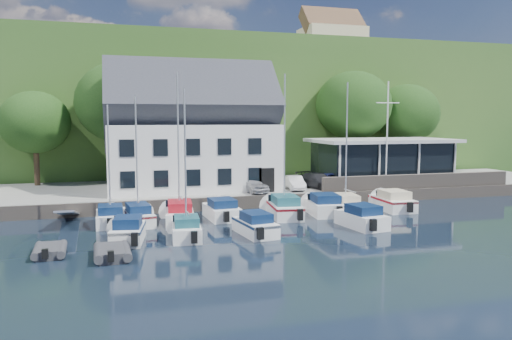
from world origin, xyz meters
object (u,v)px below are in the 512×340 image
object	(u,v)px
car_silver	(252,184)
flagpole	(387,135)
boat_r1_0	(109,162)
boat_r2_1	(185,168)
car_blue	(332,180)
boat_r1_7	(392,200)
car_dgrey	(318,181)
dinghy_1	(112,251)
boat_r1_1	(137,160)
boat_r2_0	(128,229)
boat_r1_3	(222,208)
club_pavilion	(381,160)
boat_r1_5	(324,204)
boat_r2_2	(255,223)
boat_r1_2	(178,154)
car_white	(295,183)
boat_r2_3	(361,216)
dinghy_0	(50,249)
harbor_building	(192,138)
boat_r1_6	(346,154)
boat_r1_4	(284,150)

from	to	relation	value
car_silver	flagpole	size ratio (longest dim) A/B	0.42
boat_r1_0	boat_r2_1	xyz separation A→B (m)	(4.28, -5.04, -0.03)
car_blue	boat_r1_7	distance (m)	6.72
car_dgrey	dinghy_1	xyz separation A→B (m)	(-17.18, -14.21, -1.29)
boat_r1_1	boat_r2_0	distance (m)	6.04
boat_r1_3	car_silver	bearing A→B (deg)	51.94
car_dgrey	boat_r1_3	distance (m)	11.50
club_pavilion	flagpole	world-z (taller)	flagpole
boat_r1_0	boat_r1_3	size ratio (longest dim) A/B	1.51
boat_r1_1	boat_r1_5	bearing A→B (deg)	-8.62
boat_r1_1	boat_r2_2	bearing A→B (deg)	-44.81
car_dgrey	boat_r1_7	bearing A→B (deg)	-76.84
boat_r1_2	boat_r2_2	bearing A→B (deg)	-43.57
car_white	boat_r2_3	bearing A→B (deg)	-79.01
boat_r1_2	dinghy_0	distance (m)	10.59
boat_r1_3	dinghy_0	bearing A→B (deg)	-149.77
harbor_building	car_blue	world-z (taller)	harbor_building
car_white	boat_r1_1	world-z (taller)	boat_r1_1
car_silver	boat_r1_6	world-z (taller)	boat_r1_6
harbor_building	car_silver	xyz separation A→B (m)	(4.37, -3.54, -3.70)
boat_r1_4	car_silver	bearing A→B (deg)	104.60
boat_r1_7	car_dgrey	bearing A→B (deg)	122.55
boat_r1_6	boat_r2_2	size ratio (longest dim) A/B	1.66
harbor_building	boat_r1_3	xyz separation A→B (m)	(0.73, -8.74, -4.63)
club_pavilion	boat_r1_0	size ratio (longest dim) A/B	1.58
car_blue	boat_r1_2	bearing A→B (deg)	-155.21
car_blue	dinghy_1	xyz separation A→B (m)	(-18.56, -14.27, -1.29)
boat_r1_5	boat_r2_0	size ratio (longest dim) A/B	1.13
car_blue	boat_r2_2	xyz separation A→B (m)	(-10.24, -11.36, -0.95)
dinghy_0	boat_r1_0	bearing A→B (deg)	63.48
club_pavilion	boat_r1_7	world-z (taller)	club_pavilion
car_white	boat_r1_2	xyz separation A→B (m)	(-10.58, -6.26, 3.08)
boat_r2_2	boat_r2_3	xyz separation A→B (m)	(7.18, 0.11, 0.05)
car_blue	boat_r2_3	world-z (taller)	car_blue
boat_r1_5	boat_r1_7	xyz separation A→B (m)	(5.82, 0.24, 0.00)
flagpole	boat_r1_1	xyz separation A→B (m)	(-21.37, -4.83, -1.34)
flagpole	boat_r1_4	size ratio (longest dim) A/B	0.96
car_dgrey	dinghy_1	distance (m)	22.33
car_dgrey	dinghy_1	bearing A→B (deg)	-156.96
harbor_building	flagpole	world-z (taller)	flagpole
harbor_building	dinghy_0	distance (m)	19.09
boat_r1_7	boat_r2_0	size ratio (longest dim) A/B	1.18
boat_r2_0	car_blue	bearing A→B (deg)	40.94
car_blue	boat_r1_7	bearing A→B (deg)	-71.39
car_silver	boat_r1_1	xyz separation A→B (m)	(-9.37, -5.44, 2.61)
flagpole	boat_r1_6	distance (m)	8.22
boat_r2_2	dinghy_1	size ratio (longest dim) A/B	1.71
boat_r2_1	boat_r2_2	world-z (taller)	boat_r2_1
car_white	boat_r1_4	distance (m)	7.58
harbor_building	car_white	xyz separation A→B (m)	(8.26, -3.18, -3.77)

